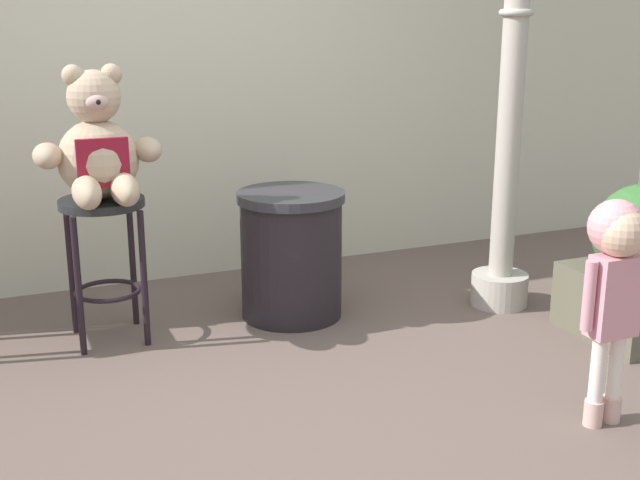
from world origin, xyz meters
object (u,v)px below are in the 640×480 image
object	(u,v)px
teddy_bear	(99,151)
lamppost	(510,112)
planter_with_shrub	(640,267)
bar_stool_with_teddy	(104,239)
trash_bin	(291,254)
child_walking	(616,265)

from	to	relation	value
teddy_bear	lamppost	bearing A→B (deg)	-8.29
planter_with_shrub	teddy_bear	bearing A→B (deg)	159.45
lamppost	planter_with_shrub	xyz separation A→B (m)	(0.39, -0.63, -0.73)
bar_stool_with_teddy	lamppost	xyz separation A→B (m)	(2.10, -0.34, 0.56)
teddy_bear	lamppost	distance (m)	2.13
trash_bin	lamppost	bearing A→B (deg)	-14.51
teddy_bear	planter_with_shrub	size ratio (longest dim) A/B	0.82
lamppost	planter_with_shrub	distance (m)	1.04
trash_bin	bar_stool_with_teddy	bearing A→B (deg)	177.53
bar_stool_with_teddy	child_walking	distance (m)	2.36
lamppost	planter_with_shrub	size ratio (longest dim) A/B	3.51
bar_stool_with_teddy	teddy_bear	size ratio (longest dim) A/B	1.13
bar_stool_with_teddy	child_walking	xyz separation A→B (m)	(1.68, -1.65, 0.14)
child_walking	trash_bin	distance (m)	1.79
planter_with_shrub	lamppost	bearing A→B (deg)	122.07
bar_stool_with_teddy	teddy_bear	bearing A→B (deg)	-90.00
child_walking	lamppost	distance (m)	1.44
child_walking	trash_bin	xyz separation A→B (m)	(-0.72, 1.61, -0.32)
child_walking	lamppost	world-z (taller)	lamppost
teddy_bear	planter_with_shrub	bearing A→B (deg)	-20.55
child_walking	lamppost	size ratio (longest dim) A/B	0.33
trash_bin	planter_with_shrub	distance (m)	1.79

